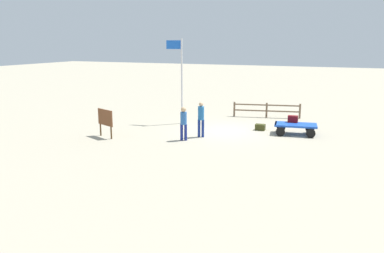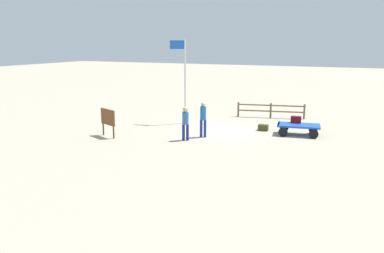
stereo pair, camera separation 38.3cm
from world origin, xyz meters
name	(u,v)px [view 1 (the left image)]	position (x,y,z in m)	size (l,w,h in m)	color
ground_plane	(227,131)	(0.00, 0.00, 0.00)	(120.00, 120.00, 0.00)	#ABA18A
luggage_cart	(295,126)	(-3.56, -0.59, 0.43)	(2.29, 1.56, 0.56)	blue
suitcase_olive	(293,119)	(-3.36, -0.99, 0.74)	(0.55, 0.34, 0.35)	maroon
suitcase_tan	(260,127)	(-1.64, -0.88, 0.17)	(0.53, 0.38, 0.33)	#363815
worker_lead	(184,121)	(1.31, 2.85, 0.97)	(0.39, 0.39, 1.68)	navy
worker_trailing	(201,117)	(0.78, 1.87, 1.03)	(0.37, 0.37, 1.80)	navy
flagpole	(180,74)	(3.19, -0.86, 2.93)	(0.99, 0.16, 4.95)	silver
signboard	(105,119)	(5.23, 3.81, 0.94)	(1.17, 0.53, 1.43)	#4C3319
wooden_fence	(267,109)	(-1.14, -4.70, 0.56)	(4.17, 0.98, 0.95)	brown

